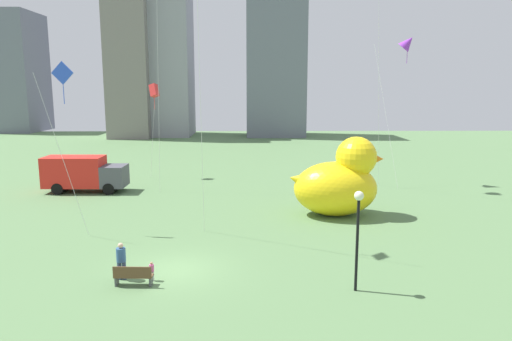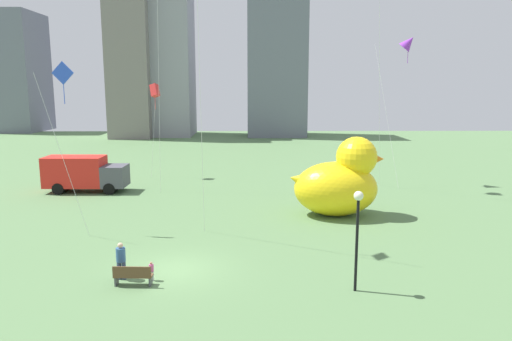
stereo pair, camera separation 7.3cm
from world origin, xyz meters
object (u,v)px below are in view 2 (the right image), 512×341
Objects in this scene: giant_inflatable_duck at (339,182)px; lamppost at (358,221)px; person_adult at (121,259)px; park_bench at (133,275)px; kite_blue at (63,79)px; kite_purple at (408,43)px; person_child at (151,270)px; kite_red at (155,91)px; box_truck at (84,174)px.

lamppost is at bearing -97.16° from giant_inflatable_duck.
lamppost is (9.93, -1.34, 2.08)m from person_adult.
kite_blue reaches higher than park_bench.
kite_purple reaches higher than lamppost.
kite_red reaches higher than person_child.
lamppost is at bearing -3.70° from park_bench.
kite_blue is at bearing 123.50° from person_adult.
park_bench is 1.92× the size of person_child.
kite_red is at bearing 84.18° from kite_blue.
lamppost is 17.88m from kite_blue.
person_child is 12.59m from kite_blue.
lamppost is at bearing -7.69° from person_adult.
kite_purple reaches higher than giant_inflatable_duck.
box_truck is (-8.97, 17.90, 0.98)m from person_child.
person_adult is 19.30m from box_truck.
kite_purple is (8.97, 22.32, 8.94)m from lamppost.
kite_blue is (-23.63, -13.82, -3.23)m from kite_purple.
box_truck is at bearing 116.61° from person_child.
giant_inflatable_duck is 16.22m from kite_purple.
person_child is 20.04m from box_truck.
kite_red is at bearing 136.50° from giant_inflatable_duck.
park_bench is 15.56m from giant_inflatable_duck.
kite_blue is at bearing 149.91° from lamppost.
park_bench is 0.99× the size of person_adult.
kite_purple reaches higher than person_child.
box_truck is 10.18m from kite_red.
kite_purple is (7.49, 10.59, 9.73)m from giant_inflatable_duck.
giant_inflatable_duck is at bearing 42.35° from person_adult.
lamppost is 25.66m from kite_purple.
park_bench is at bearing -65.79° from box_truck.
kite_blue reaches higher than lamppost.
kite_purple reaches higher than person_adult.
box_truck is (-7.63, 17.72, 0.54)m from person_adult.
giant_inflatable_duck is 0.64× the size of kite_blue.
kite_purple is at bearing 7.00° from box_truck.
kite_purple is 1.47× the size of kite_red.
person_child is 0.13× the size of box_truck.
person_child is 9.03m from lamppost.
person_adult is 1.95× the size of person_child.
lamppost reaches higher than box_truck.
kite_purple is 22.48m from kite_red.
person_child is 14.69m from giant_inflatable_duck.
park_bench is 30.58m from kite_purple.
kite_blue is at bearing -168.68° from giant_inflatable_duck.
kite_purple is 1.31× the size of kite_blue.
kite_red reaches higher than giant_inflatable_duck.
kite_purple is (18.89, 20.98, 11.01)m from person_adult.
lamppost is at bearing -63.01° from kite_red.
person_adult is (-0.67, 0.74, 0.44)m from park_bench.
kite_red reaches higher than park_bench.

